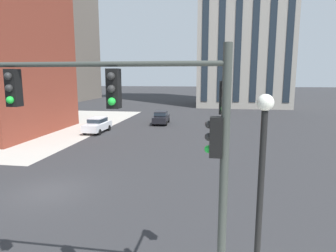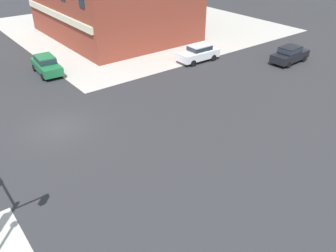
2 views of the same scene
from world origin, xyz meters
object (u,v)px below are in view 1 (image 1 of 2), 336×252
at_px(street_lamp_corner_near, 260,196).
at_px(car_cross_westbound, 97,124).
at_px(car_main_northbound_far, 161,117).
at_px(traffic_signal_main, 170,145).

height_order(street_lamp_corner_near, car_cross_westbound, street_lamp_corner_near).
distance_m(car_main_northbound_far, car_cross_westbound, 9.13).
height_order(traffic_signal_main, street_lamp_corner_near, traffic_signal_main).
height_order(traffic_signal_main, car_main_northbound_far, traffic_signal_main).
relative_size(car_main_northbound_far, car_cross_westbound, 1.01).
bearing_deg(car_cross_westbound, traffic_signal_main, -63.51).
xyz_separation_m(street_lamp_corner_near, car_cross_westbound, (-14.11, 24.44, -2.75)).
height_order(traffic_signal_main, car_cross_westbound, traffic_signal_main).
xyz_separation_m(traffic_signal_main, street_lamp_corner_near, (2.06, -0.25, -1.01)).
bearing_deg(traffic_signal_main, car_main_northbound_far, 101.09).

